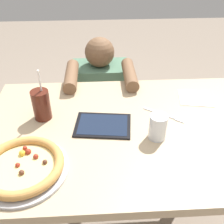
{
  "coord_description": "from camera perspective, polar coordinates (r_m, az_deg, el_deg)",
  "views": [
    {
      "loc": [
        -0.1,
        -0.89,
        1.48
      ],
      "look_at": [
        -0.04,
        0.08,
        0.78
      ],
      "focal_mm": 42.75,
      "sensor_mm": 36.0,
      "label": 1
    }
  ],
  "objects": [
    {
      "name": "dining_table",
      "position": [
        1.23,
        2.31,
        -7.6
      ],
      "size": [
        1.22,
        0.82,
        0.75
      ],
      "color": "tan",
      "rests_on": "ground"
    },
    {
      "name": "water_cup_clear",
      "position": [
        1.09,
        9.81,
        -3.12
      ],
      "size": [
        0.07,
        0.07,
        0.11
      ],
      "color": "silver",
      "rests_on": "dining_table"
    },
    {
      "name": "fork",
      "position": [
        1.25,
        11.43,
        -0.67
      ],
      "size": [
        0.18,
        0.13,
        0.0
      ],
      "color": "silver",
      "rests_on": "dining_table"
    },
    {
      "name": "diner_seated",
      "position": [
        1.86,
        -2.32,
        1.17
      ],
      "size": [
        0.39,
        0.51,
        0.91
      ],
      "color": "#333847",
      "rests_on": "ground"
    },
    {
      "name": "drink_cup_colored",
      "position": [
        1.21,
        -14.87,
        1.52
      ],
      "size": [
        0.08,
        0.08,
        0.24
      ],
      "color": "#4C1E14",
      "rests_on": "dining_table"
    },
    {
      "name": "pizza_near",
      "position": [
        1.01,
        -18.53,
        -11.02
      ],
      "size": [
        0.32,
        0.32,
        0.05
      ],
      "color": "#B7B7BC",
      "rests_on": "dining_table"
    },
    {
      "name": "tablet",
      "position": [
        1.16,
        -1.95,
        -2.82
      ],
      "size": [
        0.26,
        0.2,
        0.01
      ],
      "color": "black",
      "rests_on": "dining_table"
    },
    {
      "name": "paper_napkin",
      "position": [
        1.41,
        17.4,
        2.88
      ],
      "size": [
        0.18,
        0.17,
        0.0
      ],
      "primitive_type": "cube",
      "rotation": [
        0.0,
        0.0,
        -0.16
      ],
      "color": "white",
      "rests_on": "dining_table"
    }
  ]
}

